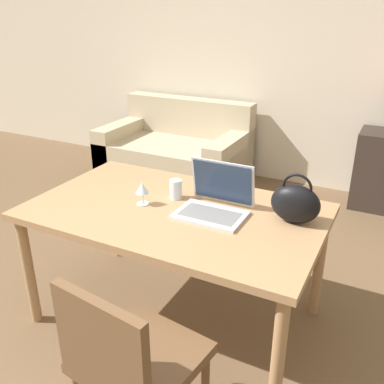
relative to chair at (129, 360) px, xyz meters
name	(u,v)px	position (x,y,z in m)	size (l,w,h in m)	color
wall_back	(299,50)	(-0.27, 3.32, 0.85)	(10.00, 0.06, 2.70)	beige
dining_table	(175,220)	(-0.26, 0.82, 0.16)	(1.58, 0.95, 0.73)	#A87F56
chair	(129,360)	(0.00, 0.00, 0.00)	(0.50, 0.50, 0.85)	brown
couch	(176,153)	(-1.37, 2.82, -0.21)	(1.48, 0.90, 0.82)	#C1B293
laptop	(216,199)	(-0.05, 0.90, 0.30)	(0.36, 0.31, 0.26)	silver
drinking_glass	(176,189)	(-0.32, 0.95, 0.29)	(0.07, 0.07, 0.11)	silver
wine_glass	(142,189)	(-0.44, 0.79, 0.32)	(0.07, 0.07, 0.13)	silver
handbag	(295,203)	(0.36, 0.96, 0.34)	(0.25, 0.13, 0.26)	black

